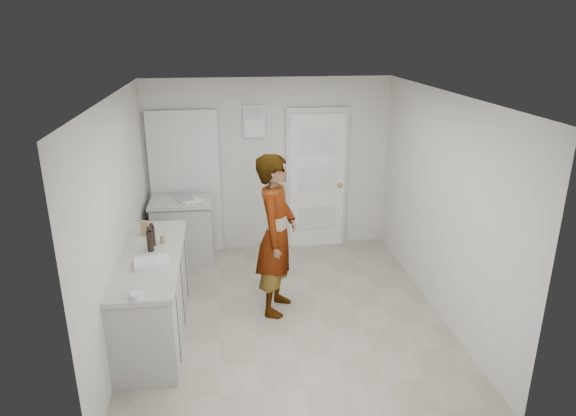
{
  "coord_description": "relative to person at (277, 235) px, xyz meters",
  "views": [
    {
      "loc": [
        -0.66,
        -5.17,
        3.15
      ],
      "look_at": [
        0.07,
        0.4,
        1.16
      ],
      "focal_mm": 32.0,
      "sensor_mm": 36.0,
      "label": 1
    }
  ],
  "objects": [
    {
      "name": "oil_cruet_b",
      "position": [
        -1.34,
        -0.09,
        0.11
      ],
      "size": [
        0.06,
        0.06,
        0.26
      ],
      "color": "black",
      "rests_on": "main_counter"
    },
    {
      "name": "egg_bowl",
      "position": [
        -1.35,
        -1.23,
        0.01
      ],
      "size": [
        0.12,
        0.12,
        0.05
      ],
      "color": "silver",
      "rests_on": "main_counter"
    },
    {
      "name": "baking_dish",
      "position": [
        -1.3,
        -0.59,
        0.02
      ],
      "size": [
        0.37,
        0.29,
        0.06
      ],
      "rotation": [
        0.0,
        0.0,
        0.16
      ],
      "color": "silver",
      "rests_on": "main_counter"
    },
    {
      "name": "main_counter",
      "position": [
        -1.35,
        -0.33,
        -0.51
      ],
      "size": [
        0.64,
        1.96,
        0.93
      ],
      "color": "#B1B1AC",
      "rests_on": "ground"
    },
    {
      "name": "side_counter",
      "position": [
        -1.15,
        1.42,
        -0.51
      ],
      "size": [
        0.84,
        0.61,
        0.93
      ],
      "color": "#B1B1AC",
      "rests_on": "ground"
    },
    {
      "name": "spice_jar",
      "position": [
        -1.24,
        -0.03,
        0.03
      ],
      "size": [
        0.06,
        0.06,
        0.09
      ],
      "primitive_type": "cylinder",
      "color": "tan",
      "rests_on": "main_counter"
    },
    {
      "name": "ground",
      "position": [
        0.1,
        -0.13,
        -0.94
      ],
      "size": [
        4.0,
        4.0,
        0.0
      ],
      "primitive_type": "plane",
      "color": "gray",
      "rests_on": "ground"
    },
    {
      "name": "room_shell",
      "position": [
        -0.08,
        1.82,
        0.09
      ],
      "size": [
        4.0,
        4.0,
        4.0
      ],
      "color": "beige",
      "rests_on": "ground"
    },
    {
      "name": "cake_mix_box",
      "position": [
        -1.46,
        0.22,
        0.07
      ],
      "size": [
        0.11,
        0.08,
        0.17
      ],
      "primitive_type": "cube",
      "rotation": [
        0.0,
        0.0,
        -0.39
      ],
      "color": "#926849",
      "rests_on": "main_counter"
    },
    {
      "name": "papers",
      "position": [
        -1.05,
        1.42,
        -0.01
      ],
      "size": [
        0.41,
        0.43,
        0.01
      ],
      "primitive_type": "cube",
      "rotation": [
        0.0,
        0.0,
        0.62
      ],
      "color": "white",
      "rests_on": "side_counter"
    },
    {
      "name": "oil_cruet_a",
      "position": [
        -1.35,
        -0.23,
        0.12
      ],
      "size": [
        0.07,
        0.07,
        0.28
      ],
      "color": "black",
      "rests_on": "main_counter"
    },
    {
      "name": "person",
      "position": [
        0.0,
        0.0,
        0.0
      ],
      "size": [
        0.65,
        0.79,
        1.87
      ],
      "primitive_type": "imported",
      "rotation": [
        0.0,
        0.0,
        1.23
      ],
      "color": "silver",
      "rests_on": "ground"
    }
  ]
}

